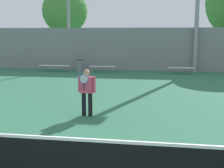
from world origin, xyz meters
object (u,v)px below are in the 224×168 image
at_px(tennis_player, 87,90).
at_px(bench_by_gate, 54,66).
at_px(tree_green_broad, 65,11).
at_px(bench_courtside_far, 181,68).
at_px(trash_bin, 80,66).
at_px(tennis_net, 87,168).
at_px(bench_courtside_near, 103,67).

height_order(tennis_player, bench_by_gate, tennis_player).
bearing_deg(bench_by_gate, tree_green_broad, 100.90).
distance_m(bench_courtside_far, trash_bin, 6.98).
height_order(tennis_net, bench_courtside_far, tennis_net).
xyz_separation_m(bench_courtside_far, trash_bin, (-6.97, 0.27, 0.02)).
distance_m(bench_by_gate, trash_bin, 1.79).
bearing_deg(tree_green_broad, bench_by_gate, -79.10).
distance_m(tennis_player, bench_by_gate, 12.43).
height_order(tennis_net, tennis_player, tennis_player).
distance_m(bench_courtside_near, tree_green_broad, 9.33).
relative_size(tennis_player, tree_green_broad, 0.23).
bearing_deg(tennis_player, bench_by_gate, 119.68).
height_order(bench_courtside_far, tree_green_broad, tree_green_broad).
bearing_deg(trash_bin, tree_green_broad, 115.26).
bearing_deg(bench_courtside_near, bench_by_gate, 180.00).
xyz_separation_m(tennis_player, bench_by_gate, (-5.18, 11.29, -0.48)).
bearing_deg(tree_green_broad, bench_courtside_far, -34.05).
bearing_deg(bench_courtside_near, bench_courtside_far, 0.00).
height_order(trash_bin, tree_green_broad, tree_green_broad).
xyz_separation_m(tennis_player, bench_courtside_near, (-1.69, 11.29, -0.48)).
relative_size(tennis_net, bench_courtside_far, 6.31).
height_order(tennis_player, bench_courtside_near, tennis_player).
bearing_deg(trash_bin, bench_courtside_far, -2.22).
bearing_deg(tree_green_broad, trash_bin, -64.74).
relative_size(bench_by_gate, trash_bin, 2.65).
height_order(bench_courtside_far, trash_bin, trash_bin).
distance_m(tennis_net, bench_courtside_far, 16.51).
bearing_deg(bench_courtside_far, bench_by_gate, 180.00).
bearing_deg(bench_courtside_near, trash_bin, 171.05).
height_order(bench_courtside_far, bench_by_gate, same).
xyz_separation_m(bench_by_gate, trash_bin, (1.77, 0.27, 0.02)).
distance_m(trash_bin, tree_green_broad, 8.35).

